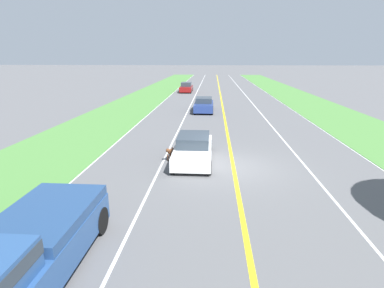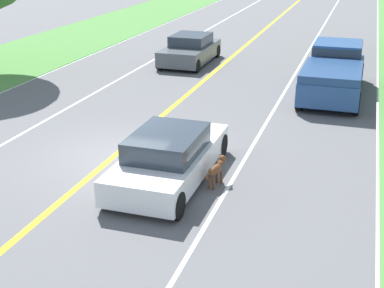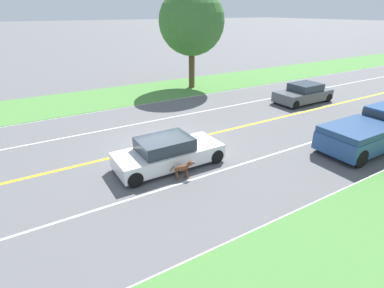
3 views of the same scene
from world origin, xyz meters
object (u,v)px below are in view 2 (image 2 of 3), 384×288
Objects in this scene: dog at (217,168)px; pickup_truck at (334,71)px; oncoming_car at (190,50)px; ego_car at (169,157)px.

pickup_truck is (2.08, 9.24, 0.45)m from dog.
pickup_truck is 7.61m from oncoming_car.
ego_car is 9.87m from pickup_truck.
ego_car is 4.45× the size of dog.
dog is 0.24× the size of oncoming_car.
ego_car is at bearing -165.15° from dog.
oncoming_car reaches higher than ego_car.
ego_car is at bearing 105.89° from oncoming_car.
ego_car is 1.22m from dog.
ego_car is at bearing -109.48° from pickup_truck.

